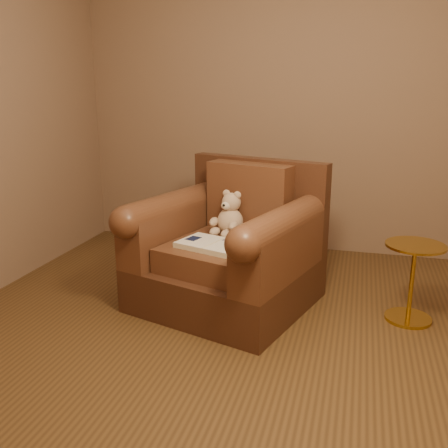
# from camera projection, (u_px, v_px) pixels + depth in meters

# --- Properties ---
(floor) EXTENTS (4.00, 4.00, 0.00)m
(floor) POSITION_uv_depth(u_px,v_px,m) (243.00, 346.00, 2.99)
(floor) COLOR brown
(floor) RESTS_ON ground
(room) EXTENTS (4.02, 4.02, 2.71)m
(room) POSITION_uv_depth(u_px,v_px,m) (247.00, 43.00, 2.53)
(room) COLOR #8B6C55
(room) RESTS_ON ground
(armchair) EXTENTS (1.35, 1.31, 0.99)m
(armchair) POSITION_uv_depth(u_px,v_px,m) (230.00, 251.00, 3.52)
(armchair) COLOR #442516
(armchair) RESTS_ON floor
(teddy_bear) EXTENTS (0.24, 0.27, 0.32)m
(teddy_bear) POSITION_uv_depth(u_px,v_px,m) (229.00, 218.00, 3.57)
(teddy_bear) COLOR #CBA98E
(teddy_bear) RESTS_ON armchair
(guidebook) EXTENTS (0.54, 0.41, 0.04)m
(guidebook) POSITION_uv_depth(u_px,v_px,m) (214.00, 245.00, 3.29)
(guidebook) COLOR beige
(guidebook) RESTS_ON armchair
(side_table) EXTENTS (0.38, 0.38, 0.53)m
(side_table) POSITION_uv_depth(u_px,v_px,m) (412.00, 280.00, 3.25)
(side_table) COLOR gold
(side_table) RESTS_ON floor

